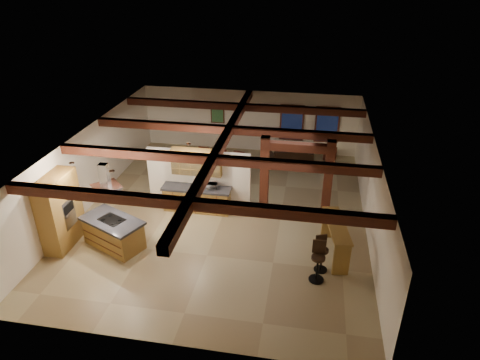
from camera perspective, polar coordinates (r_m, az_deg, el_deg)
The scene contains 22 objects.
ground at distance 15.55m, azimuth -2.22°, elevation -4.54°, with size 12.00×12.00×0.00m, color tan.
room_walls at distance 14.69m, azimuth -2.34°, elevation 1.36°, with size 12.00×12.00×12.00m.
ceiling_beams at distance 14.29m, azimuth -2.42°, elevation 4.89°, with size 10.00×12.00×0.28m.
timber_posts at distance 14.87m, azimuth 7.53°, elevation 1.40°, with size 2.50×0.30×2.90m.
partition_wall at distance 15.65m, azimuth -5.50°, elevation 0.19°, with size 3.80×0.18×2.20m, color white.
pantry_cabinet at distance 14.55m, azimuth -22.87°, elevation -3.85°, with size 0.67×1.60×2.40m.
back_counter at distance 15.62m, azimuth -5.76°, elevation -2.50°, with size 2.50×0.66×0.94m.
upper_display_cabinet at distance 15.15m, azimuth -5.81°, elevation 2.39°, with size 1.80×0.36×0.95m.
range_hood at distance 13.60m, azimuth -17.20°, elevation -2.22°, with size 1.10×1.10×1.40m.
back_windows at distance 19.98m, azimuth 9.22°, elevation 7.40°, with size 2.70×0.07×1.70m.
framed_art at distance 20.39m, azimuth -3.01°, elevation 8.72°, with size 0.65×0.05×0.85m.
recessed_cans at distance 13.33m, azimuth -14.92°, elevation 2.75°, with size 3.16×2.46×0.03m.
kitchen_island at distance 14.25m, azimuth -16.49°, elevation -6.71°, with size 2.26×1.80×0.99m.
dining_table at distance 17.47m, azimuth -3.08°, elevation 0.54°, with size 1.93×1.08×0.68m, color #412210.
sofa at distance 19.63m, azimuth 6.68°, elevation 3.40°, with size 2.04×0.80×0.60m, color black.
microwave at distance 15.21m, azimuth -3.80°, elevation -0.81°, with size 0.39×0.26×0.22m, color #ADACB1.
bar_counter at distance 13.47m, azimuth 12.64°, elevation -7.09°, with size 0.88×2.17×1.11m.
side_table at distance 20.03m, azimuth 11.92°, elevation 3.44°, with size 0.46×0.46×0.57m, color #3C140F.
table_lamp at distance 19.83m, azimuth 12.06°, elevation 4.81°, with size 0.28×0.28×0.33m.
bar_stool_a at distance 12.47m, azimuth 10.34°, elevation -10.60°, with size 0.44×0.44×1.25m.
bar_stool_b at distance 12.88m, azimuth 10.82°, elevation -9.58°, with size 0.42×0.44×1.14m.
dining_chairs at distance 17.32m, azimuth -3.10°, elevation 1.51°, with size 2.26×2.26×1.31m.
Camera 1 is at (2.85, -12.88, 8.23)m, focal length 32.00 mm.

